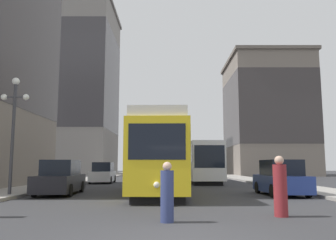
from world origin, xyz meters
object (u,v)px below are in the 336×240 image
(pedestrian_crossing_near, at_px, (168,194))
(transit_bus, at_px, (201,161))
(parked_car_left_near, at_px, (104,173))
(streetcar, at_px, (164,155))
(parked_car_right_far, at_px, (282,179))
(parked_car_left_mid, at_px, (62,178))
(lamp_post_left_near, at_px, (15,117))
(pedestrian_crossing_far, at_px, (281,188))

(pedestrian_crossing_near, bearing_deg, transit_bus, -112.37)
(transit_bus, distance_m, parked_car_left_near, 8.81)
(streetcar, distance_m, parked_car_left_near, 12.70)
(parked_car_right_far, relative_size, pedestrian_crossing_near, 2.73)
(parked_car_right_far, bearing_deg, parked_car_left_mid, -3.39)
(pedestrian_crossing_near, bearing_deg, lamp_post_left_near, -59.08)
(streetcar, relative_size, pedestrian_crossing_near, 7.92)
(streetcar, distance_m, pedestrian_crossing_near, 10.11)
(parked_car_left_mid, bearing_deg, parked_car_left_near, 86.64)
(streetcar, xyz_separation_m, parked_car_left_near, (-5.48, 11.39, -1.26))
(streetcar, bearing_deg, lamp_post_left_near, -159.17)
(parked_car_left_near, distance_m, pedestrian_crossing_near, 22.16)
(streetcar, xyz_separation_m, pedestrian_crossing_near, (0.25, -10.02, -1.34))
(transit_bus, height_order, parked_car_left_mid, transit_bus)
(pedestrian_crossing_near, bearing_deg, parked_car_right_far, -139.14)
(streetcar, height_order, lamp_post_left_near, lamp_post_left_near)
(parked_car_right_far, distance_m, lamp_post_left_near, 13.91)
(streetcar, height_order, parked_car_left_near, streetcar)
(parked_car_left_near, distance_m, parked_car_left_mid, 12.21)
(transit_bus, xyz_separation_m, pedestrian_crossing_near, (-2.95, -22.44, -1.19))
(parked_car_left_mid, distance_m, pedestrian_crossing_near, 10.83)
(parked_car_right_far, bearing_deg, pedestrian_crossing_near, 55.06)
(parked_car_left_mid, bearing_deg, lamp_post_left_near, -140.29)
(pedestrian_crossing_far, bearing_deg, pedestrian_crossing_near, 117.45)
(parked_car_left_mid, relative_size, pedestrian_crossing_near, 3.10)
(pedestrian_crossing_near, height_order, pedestrian_crossing_far, pedestrian_crossing_far)
(streetcar, height_order, pedestrian_crossing_far, streetcar)
(lamp_post_left_near, bearing_deg, parked_car_right_far, 5.17)
(parked_car_left_mid, xyz_separation_m, pedestrian_crossing_near, (5.73, -9.19, -0.09))
(parked_car_left_near, bearing_deg, streetcar, -65.96)
(parked_car_left_mid, height_order, lamp_post_left_near, lamp_post_left_near)
(parked_car_left_mid, relative_size, lamp_post_left_near, 0.87)
(transit_bus, xyz_separation_m, parked_car_right_far, (2.93, -13.80, -1.10))
(parked_car_left_mid, xyz_separation_m, pedestrian_crossing_far, (9.15, -8.15, 0.00))
(parked_car_right_far, height_order, lamp_post_left_near, lamp_post_left_near)
(parked_car_left_near, height_order, parked_car_right_far, same)
(parked_car_right_far, distance_m, pedestrian_crossing_near, 10.46)
(lamp_post_left_near, bearing_deg, pedestrian_crossing_far, -30.00)
(transit_bus, distance_m, parked_car_right_far, 14.15)
(lamp_post_left_near, bearing_deg, parked_car_left_mid, 43.06)
(pedestrian_crossing_near, xyz_separation_m, pedestrian_crossing_far, (3.42, 1.04, 0.09))
(parked_car_left_mid, bearing_deg, transit_bus, 53.41)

